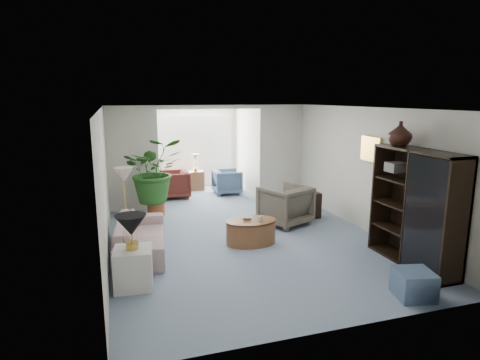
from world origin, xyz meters
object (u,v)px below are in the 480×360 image
object	(u,v)px
end_table	(133,268)
sunroom_chair_maroon	(174,184)
framed_picture	(371,149)
entertainment_cabinet	(415,208)
sofa	(141,236)
coffee_table	(251,232)
coffee_bowl	(247,218)
side_table_dark	(308,205)
ottoman	(414,284)
wingback_chair	(285,205)
cabinet_urn	(400,134)
coffee_cup	(261,219)
sunroom_table	(196,180)
sunroom_chair_blue	(227,182)
floor_lamp	(124,175)
plant_pot	(156,209)
table_lamp	(131,225)

from	to	relation	value
end_table	sunroom_chair_maroon	xyz separation A→B (m)	(1.33, 5.12, 0.08)
framed_picture	entertainment_cabinet	world-z (taller)	framed_picture
framed_picture	sofa	distance (m)	4.64
coffee_table	entertainment_cabinet	size ratio (longest dim) A/B	0.50
sofa	coffee_table	world-z (taller)	sofa
framed_picture	coffee_bowl	xyz separation A→B (m)	(-2.48, 0.22, -1.23)
side_table_dark	ottoman	xyz separation A→B (m)	(-0.33, -3.82, -0.10)
wingback_chair	entertainment_cabinet	size ratio (longest dim) A/B	0.49
side_table_dark	cabinet_urn	xyz separation A→B (m)	(0.42, -2.37, 1.81)
coffee_cup	sunroom_table	xyz separation A→B (m)	(-0.25, 4.81, -0.22)
sunroom_table	wingback_chair	bearing A→B (deg)	-72.85
sunroom_chair_blue	end_table	bearing A→B (deg)	152.34
framed_picture	cabinet_urn	world-z (taller)	cabinet_urn
sunroom_chair_maroon	sunroom_table	bearing A→B (deg)	136.29
floor_lamp	sunroom_chair_blue	distance (m)	4.20
coffee_table	sunroom_chair_maroon	size ratio (longest dim) A/B	1.18
sofa	plant_pot	size ratio (longest dim) A/B	5.11
sofa	coffee_bowl	size ratio (longest dim) A/B	10.21
cabinet_urn	sunroom_table	world-z (taller)	cabinet_urn
table_lamp	coffee_table	world-z (taller)	table_lamp
side_table_dark	entertainment_cabinet	xyz separation A→B (m)	(0.42, -2.87, 0.66)
end_table	sunroom_chair_maroon	size ratio (longest dim) A/B	0.72
ottoman	floor_lamp	bearing A→B (deg)	135.03
sunroom_table	coffee_cup	bearing A→B (deg)	-86.99
coffee_cup	ottoman	xyz separation A→B (m)	(1.29, -2.53, -0.31)
table_lamp	floor_lamp	world-z (taller)	floor_lamp
wingback_chair	cabinet_urn	xyz separation A→B (m)	(1.12, -2.07, 1.67)
floor_lamp	coffee_bowl	bearing A→B (deg)	-22.94
ottoman	side_table_dark	bearing A→B (deg)	85.01
entertainment_cabinet	framed_picture	bearing A→B (deg)	81.65
sunroom_chair_blue	sunroom_table	size ratio (longest dim) A/B	1.36
sunroom_chair_blue	sunroom_table	distance (m)	1.06
cabinet_urn	plant_pot	xyz separation A→B (m)	(-3.70, 3.58, -1.94)
coffee_bowl	side_table_dark	distance (m)	2.13
ottoman	sunroom_chair_blue	size ratio (longest dim) A/B	0.62
coffee_cup	sunroom_chair_maroon	world-z (taller)	sunroom_chair_maroon
wingback_chair	entertainment_cabinet	world-z (taller)	entertainment_cabinet
coffee_table	sunroom_chair_maroon	world-z (taller)	sunroom_chair_maroon
wingback_chair	sunroom_table	bearing A→B (deg)	-95.34
sunroom_table	table_lamp	bearing A→B (deg)	-109.54
end_table	side_table_dark	bearing A→B (deg)	30.72
side_table_dark	plant_pot	size ratio (longest dim) A/B	1.45
ottoman	sunroom_chair_maroon	distance (m)	6.98
framed_picture	wingback_chair	world-z (taller)	framed_picture
framed_picture	coffee_table	size ratio (longest dim) A/B	0.53
entertainment_cabinet	sunroom_table	world-z (taller)	entertainment_cabinet
coffee_table	coffee_cup	world-z (taller)	coffee_cup
coffee_bowl	plant_pot	size ratio (longest dim) A/B	0.50
coffee_cup	wingback_chair	world-z (taller)	wingback_chair
plant_pot	sunroom_chair_blue	bearing A→B (deg)	36.03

